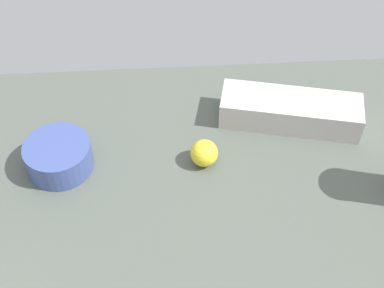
{
  "coord_description": "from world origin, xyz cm",
  "views": [
    {
      "loc": [
        5.02,
        76.8,
        97.68
      ],
      "look_at": [
        0.0,
        0.0,
        13.0
      ],
      "focal_mm": 50.0,
      "sensor_mm": 36.0,
      "label": 1
    }
  ],
  "objects": [
    {
      "name": "lemon_loose",
      "position": [
        -3.0,
        -3.19,
        6.18
      ],
      "size": [
        6.35,
        6.35,
        6.35
      ],
      "primitive_type": "sphere",
      "color": "yellow",
      "rests_on": "countertop"
    },
    {
      "name": "egg_carton",
      "position": [
        -25.06,
        -15.14,
        6.61
      ],
      "size": [
        35.31,
        17.83,
        7.23
      ],
      "primitive_type": "cube",
      "rotation": [
        0.0,
        0.0,
        -0.23
      ],
      "color": "beige",
      "rests_on": "countertop"
    },
    {
      "name": "countertop",
      "position": [
        0.0,
        0.0,
        1.5
      ],
      "size": [
        120.0,
        76.0,
        3.0
      ],
      "primitive_type": "cube",
      "color": "#4E544C",
      "rests_on": "ground"
    },
    {
      "name": "mixing_bowl",
      "position": [
        29.97,
        -4.18,
        6.42
      ],
      "size": [
        15.12,
        15.12,
        6.85
      ],
      "primitive_type": "cylinder",
      "color": "#3E4F8F",
      "rests_on": "countertop"
    }
  ]
}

